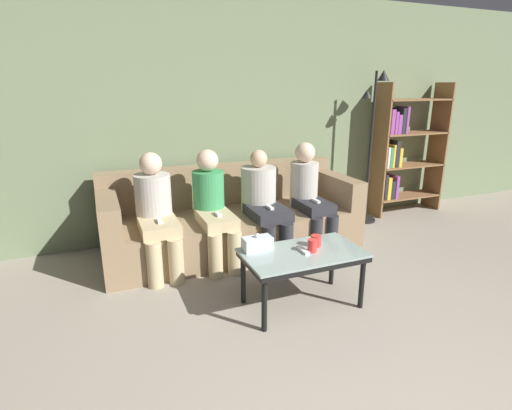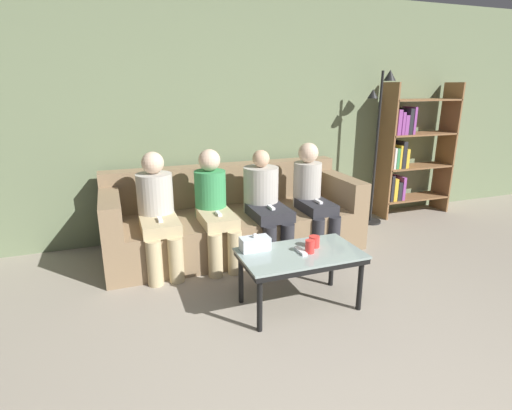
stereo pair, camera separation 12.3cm
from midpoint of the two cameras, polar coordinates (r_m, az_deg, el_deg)
The scene contains 13 objects.
wall_back at distance 4.46m, azimuth -4.78°, elevation 12.34°, with size 12.00×0.06×2.60m.
couch at distance 4.14m, azimuth -2.40°, elevation -2.16°, with size 2.55×0.96×0.83m.
coffee_table at distance 3.03m, azimuth 7.50°, elevation -7.55°, with size 0.90×0.51×0.45m.
cup_near_left at distance 3.11m, azimuth 9.44°, elevation -5.18°, with size 0.08×0.08×0.09m.
cup_near_right at distance 2.99m, azimuth 8.86°, elevation -5.89°, with size 0.07×0.07×0.10m.
tissue_box at distance 3.01m, azimuth 1.02°, elevation -5.52°, with size 0.22×0.12×0.13m.
game_remote at distance 3.01m, azimuth 7.55°, elevation -6.54°, with size 0.04×0.15×0.02m.
bookshelf at distance 5.49m, azimuth 21.44°, elevation 7.08°, with size 0.99×0.32×1.67m.
standing_lamp at distance 4.98m, azimuth 17.78°, elevation 9.87°, with size 0.31×0.26×1.80m.
seated_person_left_end at distance 3.69m, azimuth -12.99°, elevation -0.59°, with size 0.33×0.69×1.07m.
seated_person_mid_left at distance 3.77m, azimuth -5.09°, elevation 0.05°, with size 0.31×0.70×1.06m.
seated_person_mid_right at distance 3.95m, azimuth 2.16°, elevation 0.75°, with size 0.35×0.71×1.03m.
seated_person_right_end at distance 4.16m, azimuth 8.84°, elevation 1.61°, with size 0.31×0.64×1.08m.
Camera 2 is at (-1.13, -0.82, 1.64)m, focal length 28.00 mm.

